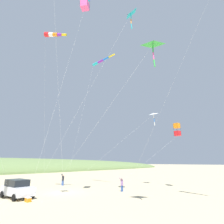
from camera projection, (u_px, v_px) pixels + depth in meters
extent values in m
plane|color=#C6B58C|center=(63.00, 193.00, 22.76)|extent=(600.00, 600.00, 0.00)
cube|color=silver|center=(18.00, 191.00, 19.45)|extent=(4.37, 2.01, 0.84)
cube|color=black|center=(17.00, 183.00, 19.86)|extent=(2.64, 1.72, 0.68)
cylinder|color=black|center=(32.00, 195.00, 19.12)|extent=(0.67, 0.24, 0.66)
cylinder|color=black|center=(14.00, 198.00, 17.75)|extent=(0.67, 0.24, 0.66)
cylinder|color=black|center=(20.00, 192.00, 20.92)|extent=(0.67, 0.24, 0.66)
cylinder|color=black|center=(2.00, 194.00, 19.55)|extent=(0.67, 0.24, 0.66)
cube|color=orange|center=(28.00, 200.00, 17.44)|extent=(0.60, 0.40, 0.36)
cube|color=white|center=(28.00, 198.00, 17.50)|extent=(0.62, 0.42, 0.06)
cube|color=#335199|center=(63.00, 183.00, 29.88)|extent=(0.34, 0.28, 0.79)
cylinder|color=#232328|center=(63.00, 178.00, 30.07)|extent=(0.49, 0.49, 0.65)
sphere|color=tan|center=(63.00, 175.00, 30.19)|extent=(0.25, 0.25, 0.25)
cylinder|color=#232328|center=(62.00, 175.00, 30.09)|extent=(0.40, 0.28, 0.49)
cylinder|color=#232328|center=(63.00, 175.00, 30.39)|extent=(0.40, 0.28, 0.49)
cube|color=#335199|center=(122.00, 188.00, 23.70)|extent=(0.15, 0.29, 0.74)
cylinder|color=#8E6B9E|center=(122.00, 183.00, 23.88)|extent=(0.35, 0.35, 0.61)
sphere|color=brown|center=(122.00, 180.00, 23.99)|extent=(0.23, 0.23, 0.23)
cylinder|color=#8E6B9E|center=(122.00, 179.00, 23.79)|extent=(0.10, 0.38, 0.46)
cylinder|color=#8E6B9E|center=(120.00, 179.00, 23.98)|extent=(0.10, 0.38, 0.46)
cube|color=orange|center=(177.00, 126.00, 27.57)|extent=(0.87, 0.87, 0.73)
cube|color=red|center=(177.00, 133.00, 27.26)|extent=(0.87, 0.87, 0.73)
cylinder|color=black|center=(181.00, 129.00, 27.33)|extent=(0.02, 0.02, 1.90)
cylinder|color=black|center=(177.00, 130.00, 27.90)|extent=(0.02, 0.02, 1.90)
cylinder|color=black|center=(178.00, 129.00, 26.92)|extent=(0.02, 0.02, 1.90)
cylinder|color=black|center=(174.00, 130.00, 27.49)|extent=(0.02, 0.02, 1.90)
cylinder|color=white|center=(146.00, 162.00, 26.80)|extent=(7.98, 5.40, 7.46)
cube|color=#EF4C93|center=(85.00, 5.00, 20.33)|extent=(1.15, 1.15, 0.83)
cylinder|color=black|center=(90.00, 3.00, 20.83)|extent=(0.02, 0.02, 2.16)
cylinder|color=black|center=(83.00, 4.00, 20.97)|extent=(0.02, 0.02, 2.16)
cylinder|color=white|center=(59.00, 96.00, 18.22)|extent=(4.39, 2.07, 20.13)
pyramid|color=green|center=(153.00, 43.00, 15.29)|extent=(1.82, 1.70, 0.34)
cylinder|color=black|center=(153.00, 44.00, 15.28)|extent=(0.80, 1.12, 0.25)
cylinder|color=green|center=(153.00, 49.00, 15.18)|extent=(0.17, 0.15, 0.69)
cylinder|color=#EF4C93|center=(153.00, 56.00, 15.00)|extent=(0.16, 0.14, 0.69)
cylinder|color=green|center=(154.00, 63.00, 14.77)|extent=(0.22, 0.19, 0.70)
cylinder|color=white|center=(94.00, 128.00, 15.96)|extent=(10.79, 2.89, 13.15)
cylinder|color=white|center=(58.00, 83.00, 16.90)|extent=(3.72, 5.57, 21.47)
cylinder|color=red|center=(47.00, 34.00, 24.73)|extent=(0.99, 0.94, 0.77)
cylinder|color=white|center=(51.00, 35.00, 24.55)|extent=(0.93, 0.85, 0.69)
cylinder|color=orange|center=(56.00, 35.00, 24.37)|extent=(0.87, 0.77, 0.60)
cylinder|color=purple|center=(60.00, 35.00, 24.20)|extent=(0.81, 0.68, 0.51)
cylinder|color=yellow|center=(64.00, 35.00, 24.02)|extent=(0.75, 0.59, 0.42)
cylinder|color=white|center=(45.00, 117.00, 27.12)|extent=(8.41, 6.52, 20.30)
cylinder|color=white|center=(2.00, 162.00, 17.85)|extent=(2.81, 3.62, 7.37)
pyramid|color=#1EB7C6|center=(131.00, 13.00, 21.19)|extent=(1.68, 1.30, 0.71)
cylinder|color=black|center=(131.00, 14.00, 21.19)|extent=(0.37, 1.03, 0.81)
cylinder|color=#1EB7C6|center=(131.00, 17.00, 21.12)|extent=(0.19, 0.19, 0.67)
cylinder|color=orange|center=(131.00, 21.00, 20.94)|extent=(0.14, 0.19, 0.67)
cylinder|color=#1EB7C6|center=(131.00, 26.00, 20.75)|extent=(0.18, 0.21, 0.68)
cylinder|color=white|center=(84.00, 101.00, 19.84)|extent=(9.79, 5.02, 20.29)
cylinder|color=white|center=(162.00, 107.00, 21.03)|extent=(14.82, 5.23, 19.53)
cylinder|color=#1EB7C6|center=(96.00, 64.00, 31.52)|extent=(1.33, 0.50, 0.49)
cylinder|color=purple|center=(101.00, 61.00, 30.63)|extent=(1.32, 0.42, 0.41)
cylinder|color=blue|center=(106.00, 59.00, 29.73)|extent=(1.32, 0.34, 0.33)
cylinder|color=yellow|center=(112.00, 56.00, 28.84)|extent=(1.31, 0.26, 0.25)
cylinder|color=white|center=(80.00, 122.00, 29.60)|extent=(3.21, 2.00, 20.01)
pyramid|color=white|center=(153.00, 114.00, 30.14)|extent=(1.40, 0.94, 0.43)
cylinder|color=black|center=(153.00, 114.00, 30.14)|extent=(0.06, 1.18, 0.41)
cylinder|color=white|center=(154.00, 116.00, 30.04)|extent=(0.16, 0.15, 0.62)
cylinder|color=blue|center=(154.00, 120.00, 29.86)|extent=(0.17, 0.14, 0.62)
cylinder|color=white|center=(155.00, 124.00, 29.72)|extent=(0.14, 0.18, 0.63)
cylinder|color=white|center=(112.00, 149.00, 29.32)|extent=(11.23, 8.16, 11.29)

